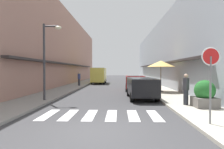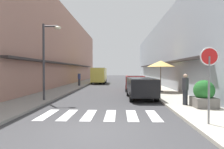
% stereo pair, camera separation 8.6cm
% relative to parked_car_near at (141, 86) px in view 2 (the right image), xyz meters
% --- Properties ---
extents(ground_plane, '(107.13, 107.13, 0.00)m').
position_rel_parked_car_near_xyz_m(ground_plane, '(-2.37, 12.01, -0.92)').
color(ground_plane, '#38383A').
extents(sidewalk_left, '(2.64, 68.17, 0.12)m').
position_rel_parked_car_near_xyz_m(sidewalk_left, '(-7.12, 12.01, -0.86)').
color(sidewalk_left, gray).
rests_on(sidewalk_left, ground_plane).
extents(sidewalk_right, '(2.64, 68.17, 0.12)m').
position_rel_parked_car_near_xyz_m(sidewalk_right, '(2.37, 12.01, -0.86)').
color(sidewalk_right, '#ADA899').
rests_on(sidewalk_right, ground_plane).
extents(building_row_left, '(5.50, 45.83, 10.05)m').
position_rel_parked_car_near_xyz_m(building_row_left, '(-10.93, 13.44, 4.10)').
color(building_row_left, '#A87A6B').
rests_on(building_row_left, ground_plane).
extents(building_row_right, '(5.50, 45.83, 8.41)m').
position_rel_parked_car_near_xyz_m(building_row_right, '(6.19, 13.44, 3.28)').
color(building_row_right, '#939EA8').
rests_on(building_row_right, ground_plane).
extents(crosswalk, '(5.20, 2.20, 0.01)m').
position_rel_parked_car_near_xyz_m(crosswalk, '(-2.37, -5.07, -0.92)').
color(crosswalk, silver).
rests_on(crosswalk, ground_plane).
extents(parked_car_near, '(1.91, 4.29, 1.47)m').
position_rel_parked_car_near_xyz_m(parked_car_near, '(0.00, 0.00, 0.00)').
color(parked_car_near, black).
rests_on(parked_car_near, ground_plane).
extents(parked_car_mid, '(1.93, 4.23, 1.47)m').
position_rel_parked_car_near_xyz_m(parked_car_mid, '(0.00, 5.71, -0.00)').
color(parked_car_mid, maroon).
rests_on(parked_car_mid, ground_plane).
extents(delivery_van, '(2.05, 5.42, 2.37)m').
position_rel_parked_car_near_xyz_m(delivery_van, '(-4.59, 15.72, 0.48)').
color(delivery_van, '#D8CC4C').
rests_on(delivery_van, ground_plane).
extents(round_street_sign, '(0.65, 0.07, 2.69)m').
position_rel_parked_car_near_xyz_m(round_street_sign, '(1.63, -6.75, 1.26)').
color(round_street_sign, slate).
rests_on(round_street_sign, sidewalk_right).
extents(street_lamp, '(1.19, 0.28, 4.80)m').
position_rel_parked_car_near_xyz_m(street_lamp, '(-6.08, -1.52, 2.17)').
color(street_lamp, '#38383D').
rests_on(street_lamp, sidewalk_left).
extents(cafe_umbrella, '(2.45, 2.45, 2.74)m').
position_rel_parked_car_near_xyz_m(cafe_umbrella, '(2.16, 3.81, 1.65)').
color(cafe_umbrella, '#262626').
rests_on(cafe_umbrella, sidewalk_right).
extents(planter_corner, '(1.09, 1.09, 1.38)m').
position_rel_parked_car_near_xyz_m(planter_corner, '(2.81, -3.57, -0.15)').
color(planter_corner, slate).
rests_on(planter_corner, sidewalk_right).
extents(pedestrian_walking_near, '(0.34, 0.34, 1.69)m').
position_rel_parked_car_near_xyz_m(pedestrian_walking_near, '(2.08, -2.94, 0.09)').
color(pedestrian_walking_near, '#282B33').
rests_on(pedestrian_walking_near, sidewalk_right).
extents(pedestrian_walking_far, '(0.34, 0.34, 1.67)m').
position_rel_parked_car_near_xyz_m(pedestrian_walking_far, '(-6.47, 10.15, 0.08)').
color(pedestrian_walking_far, '#282B33').
rests_on(pedestrian_walking_far, sidewalk_left).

